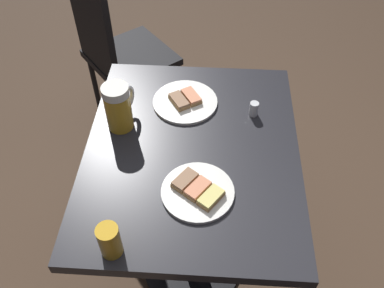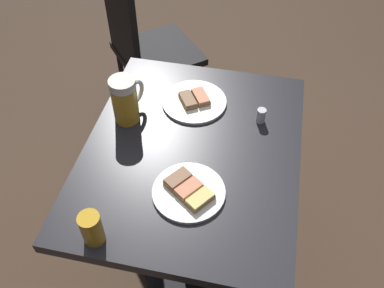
{
  "view_description": "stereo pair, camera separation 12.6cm",
  "coord_description": "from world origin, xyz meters",
  "px_view_note": "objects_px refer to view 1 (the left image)",
  "views": [
    {
      "loc": [
        -0.84,
        -0.05,
        1.71
      ],
      "look_at": [
        0.0,
        0.0,
        0.78
      ],
      "focal_mm": 38.47,
      "sensor_mm": 36.0,
      "label": 1
    },
    {
      "loc": [
        -0.83,
        -0.18,
        1.71
      ],
      "look_at": [
        0.0,
        0.0,
        0.78
      ],
      "focal_mm": 38.47,
      "sensor_mm": 36.0,
      "label": 2
    }
  ],
  "objects_px": {
    "plate_far": "(185,101)",
    "beer_glass_small": "(110,241)",
    "plate_near": "(198,191)",
    "cafe_chair": "(117,49)",
    "salt_shaker": "(254,109)",
    "beer_mug": "(119,107)"
  },
  "relations": [
    {
      "from": "plate_far",
      "to": "beer_glass_small",
      "type": "bearing_deg",
      "value": 165.79
    },
    {
      "from": "plate_near",
      "to": "cafe_chair",
      "type": "distance_m",
      "value": 1.1
    },
    {
      "from": "plate_far",
      "to": "salt_shaker",
      "type": "height_order",
      "value": "salt_shaker"
    },
    {
      "from": "plate_far",
      "to": "beer_glass_small",
      "type": "xyz_separation_m",
      "value": [
        -0.57,
        0.14,
        0.04
      ]
    },
    {
      "from": "beer_mug",
      "to": "cafe_chair",
      "type": "xyz_separation_m",
      "value": [
        0.72,
        0.18,
        -0.3
      ]
    },
    {
      "from": "salt_shaker",
      "to": "plate_near",
      "type": "bearing_deg",
      "value": 153.08
    },
    {
      "from": "plate_far",
      "to": "beer_mug",
      "type": "xyz_separation_m",
      "value": [
        -0.12,
        0.2,
        0.07
      ]
    },
    {
      "from": "beer_glass_small",
      "to": "salt_shaker",
      "type": "bearing_deg",
      "value": -35.61
    },
    {
      "from": "plate_far",
      "to": "beer_glass_small",
      "type": "distance_m",
      "value": 0.59
    },
    {
      "from": "plate_far",
      "to": "beer_mug",
      "type": "distance_m",
      "value": 0.24
    },
    {
      "from": "plate_far",
      "to": "salt_shaker",
      "type": "bearing_deg",
      "value": -100.62
    },
    {
      "from": "beer_glass_small",
      "to": "cafe_chair",
      "type": "relative_size",
      "value": 0.1
    },
    {
      "from": "salt_shaker",
      "to": "cafe_chair",
      "type": "relative_size",
      "value": 0.05
    },
    {
      "from": "plate_far",
      "to": "beer_glass_small",
      "type": "height_order",
      "value": "beer_glass_small"
    },
    {
      "from": "beer_mug",
      "to": "salt_shaker",
      "type": "distance_m",
      "value": 0.44
    },
    {
      "from": "salt_shaker",
      "to": "plate_far",
      "type": "bearing_deg",
      "value": 79.38
    },
    {
      "from": "beer_glass_small",
      "to": "beer_mug",
      "type": "bearing_deg",
      "value": 7.06
    },
    {
      "from": "plate_far",
      "to": "cafe_chair",
      "type": "relative_size",
      "value": 0.23
    },
    {
      "from": "salt_shaker",
      "to": "cafe_chair",
      "type": "bearing_deg",
      "value": 43.37
    },
    {
      "from": "salt_shaker",
      "to": "cafe_chair",
      "type": "height_order",
      "value": "cafe_chair"
    },
    {
      "from": "plate_near",
      "to": "cafe_chair",
      "type": "relative_size",
      "value": 0.22
    },
    {
      "from": "cafe_chair",
      "to": "plate_far",
      "type": "bearing_deg",
      "value": -8.1
    }
  ]
}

